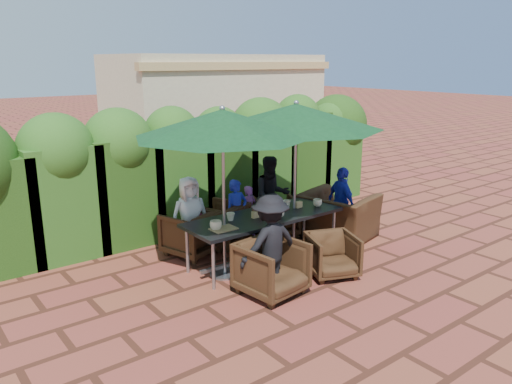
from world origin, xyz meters
TOP-DOWN VIEW (x-y plane):
  - ground at (0.00, 0.00)m, footprint 80.00×80.00m
  - dining_table at (-0.14, 0.12)m, footprint 2.53×0.90m
  - umbrella_left at (-0.91, 0.08)m, footprint 2.47×2.47m
  - umbrella_right at (0.48, 0.13)m, footprint 2.68×2.68m
  - chair_far_left at (-0.88, 1.08)m, footprint 0.95×0.92m
  - chair_far_mid at (-0.24, 1.19)m, footprint 0.99×0.97m
  - chair_far_right at (0.82, 0.99)m, footprint 0.92×0.90m
  - chair_near_left at (-0.76, -0.81)m, footprint 0.86×0.82m
  - chair_near_right at (0.31, -0.89)m, footprint 0.85×0.83m
  - chair_end_right at (1.59, 0.20)m, footprint 1.04×1.35m
  - adult_far_left at (-0.89, 1.09)m, footprint 0.69×0.48m
  - adult_far_mid at (-0.04, 0.99)m, footprint 0.41×0.34m
  - adult_far_right at (0.77, 1.06)m, footprint 0.78×0.63m
  - adult_near_left at (-0.75, -0.75)m, footprint 0.89×0.44m
  - adult_end_right at (1.62, 0.16)m, footprint 0.54×0.81m
  - child_left at (-0.63, 1.19)m, footprint 0.32×0.28m
  - child_right at (0.38, 1.19)m, footprint 0.38×0.33m
  - pedestrian_a at (1.48, 4.27)m, footprint 1.54×1.02m
  - pedestrian_b at (2.44, 4.31)m, footprint 0.99×0.67m
  - pedestrian_c at (3.27, 4.40)m, footprint 1.35×0.93m
  - cup_a at (-1.10, 0.01)m, footprint 0.17×0.17m
  - cup_b at (-0.69, 0.23)m, footprint 0.13×0.13m
  - cup_c at (-0.03, -0.09)m, footprint 0.16×0.16m
  - cup_d at (0.41, 0.23)m, footprint 0.13×0.13m
  - cup_e at (0.85, -0.02)m, footprint 0.15×0.15m
  - ketchup_bottle at (-0.23, 0.12)m, footprint 0.04×0.04m
  - sauce_bottle at (-0.28, 0.21)m, footprint 0.04×0.04m
  - serving_tray at (-1.00, -0.03)m, footprint 0.35×0.25m
  - number_block_left at (-0.32, 0.12)m, footprint 0.12×0.06m
  - number_block_right at (0.55, 0.11)m, footprint 0.12×0.06m
  - hedge_wall at (-0.20, 2.32)m, footprint 9.10×1.60m
  - building at (3.50, 6.99)m, footprint 6.20×3.08m

SIDE VIEW (x-z plane):
  - ground at x=0.00m, z-range 0.00..0.00m
  - chair_near_right at x=0.31m, z-range 0.00..0.68m
  - chair_far_right at x=0.82m, z-range 0.00..0.74m
  - chair_far_mid at x=-0.24m, z-range 0.00..0.79m
  - child_left at x=-0.63m, z-range 0.00..0.79m
  - chair_far_left at x=-0.88m, z-range 0.00..0.79m
  - chair_near_left at x=-0.76m, z-range 0.00..0.81m
  - child_right at x=0.38m, z-range 0.00..0.92m
  - chair_end_right at x=1.59m, z-range 0.00..1.05m
  - adult_far_mid at x=-0.04m, z-range 0.00..1.13m
  - adult_end_right at x=1.62m, z-range 0.00..1.27m
  - adult_far_left at x=-0.89m, z-range 0.00..1.29m
  - dining_table at x=-0.14m, z-range 0.30..1.05m
  - adult_near_left at x=-0.75m, z-range 0.00..1.37m
  - adult_far_right at x=0.77m, z-range 0.00..1.42m
  - serving_tray at x=-1.00m, z-range 0.75..0.77m
  - pedestrian_a at x=1.48m, z-range 0.00..1.56m
  - number_block_left at x=-0.32m, z-range 0.75..0.85m
  - number_block_right at x=0.55m, z-range 0.75..0.85m
  - cup_b at x=-0.69m, z-range 0.75..0.87m
  - cup_e at x=0.85m, z-range 0.75..0.87m
  - cup_d at x=0.41m, z-range 0.75..0.87m
  - cup_c at x=-0.03m, z-range 0.75..0.88m
  - cup_a at x=-1.10m, z-range 0.75..0.89m
  - ketchup_bottle at x=-0.23m, z-range 0.75..0.92m
  - sauce_bottle at x=-0.28m, z-range 0.75..0.92m
  - pedestrian_c at x=3.27m, z-range 0.00..1.92m
  - pedestrian_b at x=2.44m, z-range 0.00..1.93m
  - hedge_wall at x=-0.20m, z-range 0.10..2.50m
  - building at x=3.50m, z-range 0.01..3.21m
  - umbrella_left at x=-0.91m, z-range 0.98..3.44m
  - umbrella_right at x=0.48m, z-range 0.98..3.44m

